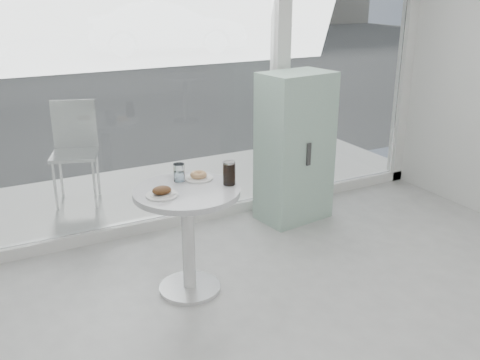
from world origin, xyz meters
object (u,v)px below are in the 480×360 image
cola_glass (229,173)px  car_silver (167,28)px  main_table (188,219)px  mint_cabinet (295,148)px  plate_fritter (162,192)px  water_tumbler_a (179,174)px  patio_chair (75,145)px  water_tumbler_b (180,172)px  plate_donut (199,176)px

cola_glass → car_silver: bearing=71.3°
main_table → mint_cabinet: mint_cabinet is taller
mint_cabinet → plate_fritter: 1.72m
water_tumbler_a → cola_glass: cola_glass is taller
car_silver → plate_fritter: 14.40m
patio_chair → water_tumbler_b: (0.38, -1.80, 0.22)m
plate_fritter → cola_glass: 0.48m
main_table → cola_glass: 0.42m
car_silver → cola_glass: bearing=172.9°
cola_glass → patio_chair: bearing=107.3°
patio_chair → water_tumbler_b: size_ratio=8.47×
patio_chair → cola_glass: patio_chair is taller
plate_fritter → plate_donut: bearing=28.8°
plate_donut → cola_glass: (0.14, -0.20, 0.06)m
mint_cabinet → car_silver: bearing=66.9°
mint_cabinet → plate_fritter: size_ratio=6.42×
patio_chair → plate_donut: (0.50, -1.85, 0.19)m
plate_donut → cola_glass: bearing=-54.1°
patio_chair → car_silver: car_silver is taller
plate_donut → water_tumbler_a: 0.14m
main_table → plate_donut: (0.15, 0.15, 0.24)m
mint_cabinet → water_tumbler_a: bearing=-164.7°
plate_fritter → car_silver: bearing=69.4°
mint_cabinet → car_silver: 13.19m
main_table → car_silver: 14.31m
patio_chair → car_silver: (5.22, 11.45, 0.20)m
water_tumbler_a → mint_cabinet: bearing=23.0°
car_silver → water_tumbler_b: 14.10m
patio_chair → water_tumbler_a: size_ratio=7.72×
plate_fritter → cola_glass: bearing=-1.4°
mint_cabinet → plate_donut: mint_cabinet is taller
main_table → water_tumbler_b: bearing=80.3°
mint_cabinet → car_silver: car_silver is taller
patio_chair → water_tumbler_a: (0.36, -1.83, 0.22)m
main_table → plate_donut: size_ratio=3.81×
plate_donut → water_tumbler_b: bearing=154.0°
mint_cabinet → water_tumbler_a: (-1.33, -0.57, 0.15)m
car_silver → water_tumbler_b: size_ratio=42.20×
main_table → water_tumbler_a: (0.02, 0.17, 0.28)m
water_tumbler_b → cola_glass: cola_glass is taller
car_silver → cola_glass: size_ratio=29.50×
main_table → mint_cabinet: bearing=28.6°
car_silver → water_tumbler_b: car_silver is taller
plate_donut → water_tumbler_a: bearing=169.8°
plate_fritter → cola_glass: size_ratio=1.28×
main_table → plate_fritter: plate_fritter is taller
car_silver → main_table: bearing=171.7°
water_tumbler_a → patio_chair: bearing=101.2°
plate_donut → water_tumbler_a: water_tumbler_a is taller
mint_cabinet → water_tumbler_a: 1.46m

